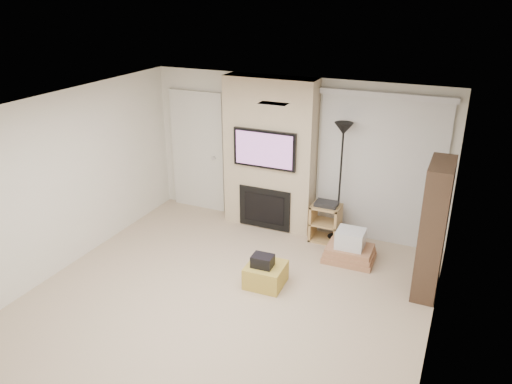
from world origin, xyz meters
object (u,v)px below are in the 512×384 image
at_px(ottoman, 266,275).
at_px(bookshelf, 433,229).
at_px(floor_lamp, 342,149).
at_px(box_stack, 350,249).
at_px(av_stand, 326,220).

xyz_separation_m(ottoman, bookshelf, (2.01, 0.76, 0.75)).
bearing_deg(floor_lamp, box_stack, -58.92).
distance_m(floor_lamp, av_stand, 1.18).
xyz_separation_m(floor_lamp, av_stand, (-0.16, -0.12, -1.16)).
relative_size(floor_lamp, av_stand, 2.91).
xyz_separation_m(av_stand, bookshelf, (1.64, -0.82, 0.55)).
bearing_deg(floor_lamp, av_stand, -142.50).
bearing_deg(box_stack, ottoman, -128.38).
relative_size(ottoman, box_stack, 0.68).
height_order(floor_lamp, bookshelf, floor_lamp).
bearing_deg(bookshelf, floor_lamp, 147.53).
bearing_deg(bookshelf, av_stand, 153.45).
relative_size(floor_lamp, bookshelf, 1.07).
bearing_deg(av_stand, bookshelf, -26.55).
bearing_deg(av_stand, ottoman, -102.83).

